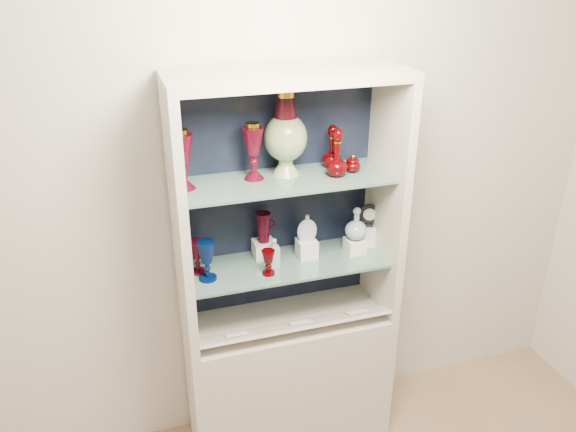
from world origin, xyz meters
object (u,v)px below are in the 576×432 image
object	(u,v)px
cameo_medallion	(370,215)
flat_flask	(307,227)
pedestal_lamp_left	(183,160)
clear_round_decanter	(356,224)
ruby_pitcher	(263,227)
ruby_goblet_small	(268,262)
clear_square_bottle	(274,252)
ruby_goblet_tall	(197,257)
enamel_urn	(286,131)
ruby_decanter_b	(332,145)
ruby_decanter_a	(337,150)
pedestal_lamp_right	(253,151)
lidded_bowl	(353,163)
cobalt_goblet	(207,261)

from	to	relation	value
cameo_medallion	flat_flask	bearing A→B (deg)	-150.95
pedestal_lamp_left	clear_round_decanter	distance (m)	0.88
ruby_pitcher	ruby_goblet_small	bearing A→B (deg)	-107.81
pedestal_lamp_left	clear_square_bottle	xyz separation A→B (m)	(0.38, -0.02, -0.48)
cameo_medallion	ruby_goblet_tall	bearing A→B (deg)	-154.86
pedestal_lamp_left	enamel_urn	distance (m)	0.46
enamel_urn	ruby_decanter_b	distance (m)	0.24
ruby_decanter_a	flat_flask	bearing A→B (deg)	153.14
pedestal_lamp_left	ruby_goblet_tall	bearing A→B (deg)	21.88
pedestal_lamp_left	cameo_medallion	world-z (taller)	pedestal_lamp_left
ruby_decanter_a	enamel_urn	bearing A→B (deg)	155.80
pedestal_lamp_right	clear_square_bottle	xyz separation A→B (m)	(0.07, -0.05, -0.48)
ruby_goblet_small	clear_round_decanter	bearing A→B (deg)	9.51
ruby_goblet_small	clear_round_decanter	distance (m)	0.47
ruby_decanter_a	lidded_bowl	bearing A→B (deg)	18.53
ruby_decanter_a	clear_square_bottle	distance (m)	0.55
ruby_decanter_b	cameo_medallion	size ratio (longest dim) A/B	1.76
pedestal_lamp_left	pedestal_lamp_right	world-z (taller)	pedestal_lamp_left
enamel_urn	cobalt_goblet	world-z (taller)	enamel_urn
ruby_goblet_tall	clear_square_bottle	distance (m)	0.35
ruby_decanter_a	ruby_pitcher	world-z (taller)	ruby_decanter_a
pedestal_lamp_right	lidded_bowl	size ratio (longest dim) A/B	3.00
ruby_goblet_tall	cameo_medallion	bearing A→B (deg)	1.46
ruby_goblet_tall	cameo_medallion	size ratio (longest dim) A/B	1.34
ruby_pitcher	cobalt_goblet	bearing A→B (deg)	-165.77
ruby_goblet_tall	cameo_medallion	world-z (taller)	cameo_medallion
flat_flask	ruby_pitcher	bearing A→B (deg)	165.09
pedestal_lamp_left	ruby_decanter_a	xyz separation A→B (m)	(0.66, -0.05, -0.01)
flat_flask	ruby_decanter_a	bearing A→B (deg)	-22.12
ruby_pitcher	cameo_medallion	size ratio (longest dim) A/B	1.21
pedestal_lamp_right	ruby_goblet_small	xyz separation A→B (m)	(0.03, -0.12, -0.49)
flat_flask	pedestal_lamp_right	bearing A→B (deg)	179.35
ruby_decanter_a	cameo_medallion	size ratio (longest dim) A/B	2.02
enamel_urn	ruby_decanter_b	size ratio (longest dim) A/B	1.84
ruby_decanter_b	ruby_pitcher	size ratio (longest dim) A/B	1.46
pedestal_lamp_right	ruby_decanter_a	distance (m)	0.36
clear_square_bottle	lidded_bowl	bearing A→B (deg)	-0.01
pedestal_lamp_right	ruby_decanter_a	size ratio (longest dim) A/B	1.03
flat_flask	cobalt_goblet	bearing A→B (deg)	-168.01
ruby_decanter_a	ruby_goblet_small	distance (m)	0.59
pedestal_lamp_right	lidded_bowl	xyz separation A→B (m)	(0.44, -0.05, -0.08)
ruby_decanter_a	cobalt_goblet	size ratio (longest dim) A/B	1.30
lidded_bowl	ruby_goblet_tall	xyz separation A→B (m)	(-0.72, 0.04, -0.38)
ruby_decanter_a	cobalt_goblet	distance (m)	0.75
flat_flask	clear_round_decanter	distance (m)	0.24
cameo_medallion	clear_round_decanter	bearing A→B (deg)	-126.26
flat_flask	pedestal_lamp_left	bearing A→B (deg)	-175.01
ruby_decanter_b	flat_flask	world-z (taller)	ruby_decanter_b
clear_round_decanter	pedestal_lamp_right	bearing A→B (deg)	174.56
clear_square_bottle	flat_flask	distance (m)	0.19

